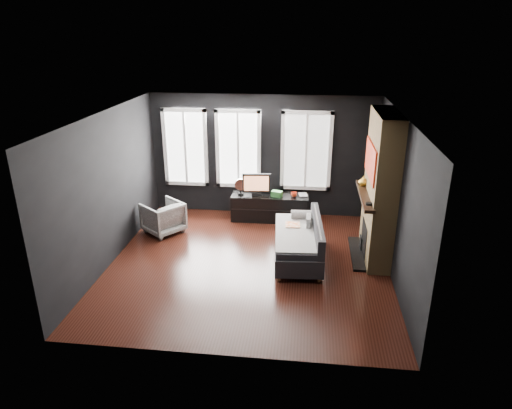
# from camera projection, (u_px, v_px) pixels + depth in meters

# --- Properties ---
(floor) EXTENTS (5.00, 5.00, 0.00)m
(floor) POSITION_uv_depth(u_px,v_px,m) (249.00, 264.00, 8.31)
(floor) COLOR black
(floor) RESTS_ON ground
(ceiling) EXTENTS (5.00, 5.00, 0.00)m
(ceiling) POSITION_uv_depth(u_px,v_px,m) (248.00, 116.00, 7.32)
(ceiling) COLOR white
(ceiling) RESTS_ON ground
(wall_back) EXTENTS (5.00, 0.02, 2.70)m
(wall_back) POSITION_uv_depth(u_px,v_px,m) (263.00, 156.00, 10.13)
(wall_back) COLOR black
(wall_back) RESTS_ON ground
(wall_left) EXTENTS (0.02, 5.00, 2.70)m
(wall_left) POSITION_uv_depth(u_px,v_px,m) (109.00, 189.00, 8.09)
(wall_left) COLOR black
(wall_left) RESTS_ON ground
(wall_right) EXTENTS (0.02, 5.00, 2.70)m
(wall_right) POSITION_uv_depth(u_px,v_px,m) (398.00, 200.00, 7.55)
(wall_right) COLOR black
(wall_right) RESTS_ON ground
(windows) EXTENTS (4.00, 0.16, 1.76)m
(windows) POSITION_uv_depth(u_px,v_px,m) (242.00, 109.00, 9.77)
(windows) COLOR white
(windows) RESTS_ON wall_back
(fireplace) EXTENTS (0.70, 1.62, 2.70)m
(fireplace) POSITION_uv_depth(u_px,v_px,m) (380.00, 188.00, 8.12)
(fireplace) COLOR #93724C
(fireplace) RESTS_ON floor
(sofa) EXTENTS (1.04, 1.89, 0.79)m
(sofa) POSITION_uv_depth(u_px,v_px,m) (298.00, 239.00, 8.37)
(sofa) COLOR #262628
(sofa) RESTS_ON floor
(stripe_pillow) EXTENTS (0.08, 0.33, 0.33)m
(stripe_pillow) POSITION_uv_depth(u_px,v_px,m) (308.00, 224.00, 8.57)
(stripe_pillow) COLOR gray
(stripe_pillow) RESTS_ON sofa
(armchair) EXTENTS (0.96, 0.97, 0.73)m
(armchair) POSITION_uv_depth(u_px,v_px,m) (163.00, 216.00, 9.47)
(armchair) COLOR silver
(armchair) RESTS_ON floor
(media_console) EXTENTS (1.69, 0.55, 0.58)m
(media_console) POSITION_uv_depth(u_px,v_px,m) (270.00, 207.00, 10.12)
(media_console) COLOR black
(media_console) RESTS_ON floor
(monitor) EXTENTS (0.63, 0.20, 0.56)m
(monitor) POSITION_uv_depth(u_px,v_px,m) (256.00, 183.00, 9.92)
(monitor) COLOR black
(monitor) RESTS_ON media_console
(desk_fan) EXTENTS (0.27, 0.27, 0.37)m
(desk_fan) POSITION_uv_depth(u_px,v_px,m) (241.00, 186.00, 9.98)
(desk_fan) COLOR #949494
(desk_fan) RESTS_ON media_console
(mug) EXTENTS (0.15, 0.13, 0.13)m
(mug) POSITION_uv_depth(u_px,v_px,m) (294.00, 194.00, 9.89)
(mug) COLOR red
(mug) RESTS_ON media_console
(book) EXTENTS (0.18, 0.05, 0.24)m
(book) POSITION_uv_depth(u_px,v_px,m) (299.00, 190.00, 9.96)
(book) COLOR tan
(book) RESTS_ON media_console
(storage_box) EXTENTS (0.26, 0.21, 0.12)m
(storage_box) POSITION_uv_depth(u_px,v_px,m) (277.00, 194.00, 9.91)
(storage_box) COLOR #2C692F
(storage_box) RESTS_ON media_console
(mantel_vase) EXTENTS (0.24, 0.24, 0.19)m
(mantel_vase) POSITION_uv_depth(u_px,v_px,m) (363.00, 181.00, 8.58)
(mantel_vase) COLOR gold
(mantel_vase) RESTS_ON fireplace
(mantel_clock) EXTENTS (0.13, 0.13, 0.04)m
(mantel_clock) POSITION_uv_depth(u_px,v_px,m) (369.00, 204.00, 7.68)
(mantel_clock) COLOR black
(mantel_clock) RESTS_ON fireplace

